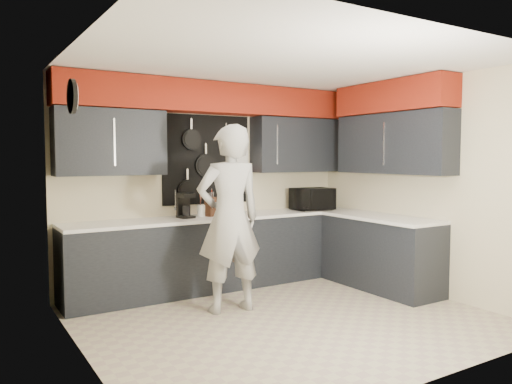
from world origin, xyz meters
TOP-DOWN VIEW (x-y plane):
  - ground at (0.00, 0.00)m, footprint 4.00×4.00m
  - back_wall_assembly at (0.01, 1.60)m, footprint 4.00×0.36m
  - right_wall_assembly at (1.85, 0.26)m, footprint 0.36×3.50m
  - left_wall_assembly at (-1.99, 0.02)m, footprint 0.05×3.50m
  - base_cabinets at (0.49, 1.13)m, footprint 3.95×2.20m
  - microwave at (1.41, 1.38)m, footprint 0.59×0.43m
  - knife_block at (-0.15, 1.44)m, footprint 0.14×0.14m
  - utensil_crock at (-0.24, 1.50)m, footprint 0.11×0.11m
  - coffee_maker at (-0.48, 1.47)m, footprint 0.18×0.22m
  - person at (-0.37, 0.52)m, footprint 0.77×0.54m

SIDE VIEW (x-z plane):
  - ground at x=0.00m, z-range 0.00..0.00m
  - base_cabinets at x=0.49m, z-range 0.00..0.92m
  - utensil_crock at x=-0.24m, z-range 0.92..1.06m
  - person at x=-0.37m, z-range 0.00..2.00m
  - knife_block at x=-0.15m, z-range 0.92..1.16m
  - microwave at x=1.41m, z-range 0.92..1.23m
  - coffee_maker at x=-0.48m, z-range 0.93..1.23m
  - left_wall_assembly at x=-1.99m, z-range 0.03..2.63m
  - right_wall_assembly at x=1.85m, z-range 0.64..3.24m
  - back_wall_assembly at x=0.01m, z-range 0.71..3.31m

